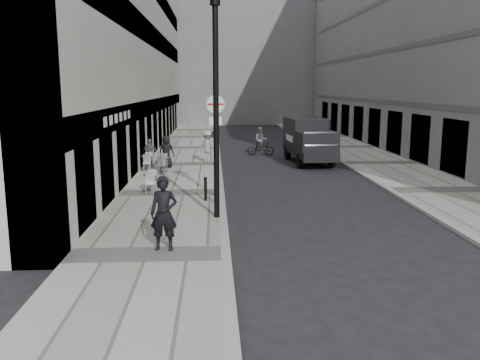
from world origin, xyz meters
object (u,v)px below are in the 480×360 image
object	(u,v)px
panel_van	(308,138)
walking_man	(164,213)
sign_post	(216,130)
lamppost	(216,96)
cyclist	(261,144)

from	to	relation	value
panel_van	walking_man	bearing A→B (deg)	-116.10
walking_man	sign_post	world-z (taller)	sign_post
lamppost	cyclist	world-z (taller)	lamppost
walking_man	panel_van	world-z (taller)	panel_van
panel_van	cyclist	world-z (taller)	panel_van
sign_post	panel_van	xyz separation A→B (m)	(5.30, 9.38, -1.25)
walking_man	panel_van	size ratio (longest dim) A/B	0.35
walking_man	panel_van	xyz separation A→B (m)	(6.68, 15.84, 0.33)
walking_man	lamppost	bearing A→B (deg)	73.78
walking_man	cyclist	distance (m)	19.60
sign_post	cyclist	xyz separation A→B (m)	(2.88, 12.66, -1.96)
sign_post	panel_van	world-z (taller)	sign_post
lamppost	panel_van	bearing A→B (deg)	67.09
cyclist	walking_man	bearing A→B (deg)	-104.68
walking_man	panel_van	distance (m)	17.20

